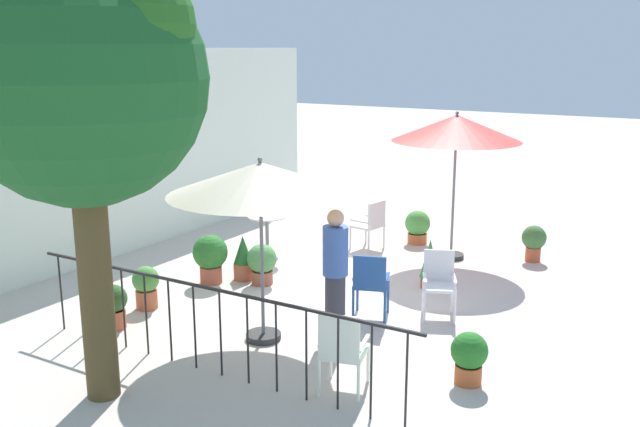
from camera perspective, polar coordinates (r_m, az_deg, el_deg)
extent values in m
plane|color=beige|center=(10.81, 2.41, -5.94)|extent=(60.00, 60.00, 0.00)
cube|color=white|center=(13.02, -15.00, 4.98)|extent=(10.51, 0.30, 3.55)
cube|color=black|center=(7.85, -9.25, -5.94)|extent=(0.03, 5.18, 0.03)
cylinder|color=black|center=(6.87, 7.02, -13.33)|extent=(0.02, 0.02, 1.00)
cylinder|color=black|center=(7.00, 4.18, -12.69)|extent=(0.02, 0.02, 1.00)
cylinder|color=black|center=(7.16, 1.46, -12.06)|extent=(0.02, 0.02, 1.00)
cylinder|color=black|center=(7.33, -1.11, -11.43)|extent=(0.02, 0.02, 1.00)
cylinder|color=black|center=(7.51, -3.56, -10.80)|extent=(0.02, 0.02, 1.00)
cylinder|color=black|center=(7.71, -5.88, -10.19)|extent=(0.02, 0.02, 1.00)
cylinder|color=black|center=(7.92, -8.06, -9.60)|extent=(0.02, 0.02, 1.00)
cylinder|color=black|center=(8.14, -10.13, -9.02)|extent=(0.02, 0.02, 1.00)
cylinder|color=black|center=(8.37, -12.08, -8.47)|extent=(0.02, 0.02, 1.00)
cylinder|color=black|center=(8.62, -13.91, -7.94)|extent=(0.02, 0.02, 1.00)
cylinder|color=black|center=(8.87, -15.64, -7.43)|extent=(0.02, 0.02, 1.00)
cylinder|color=black|center=(9.12, -17.27, -6.94)|extent=(0.02, 0.02, 1.00)
cylinder|color=black|center=(9.39, -18.80, -6.47)|extent=(0.02, 0.02, 1.00)
cylinder|color=black|center=(9.66, -20.25, -6.03)|extent=(0.02, 0.02, 1.00)
cylinder|color=brown|center=(7.51, -17.71, -5.63)|extent=(0.34, 0.34, 2.42)
sphere|color=#1A5323|center=(7.14, -18.90, 10.29)|extent=(2.46, 2.46, 2.46)
sphere|color=#135C22|center=(7.75, -16.50, 8.82)|extent=(1.47, 1.47, 1.47)
sphere|color=#224B28|center=(7.12, -23.98, 10.85)|extent=(1.35, 1.35, 1.35)
sphere|color=#235B1D|center=(6.81, -15.27, 14.56)|extent=(1.23, 1.23, 1.23)
cylinder|color=#2D2D2D|center=(12.41, 10.56, -3.40)|extent=(0.44, 0.44, 0.08)
cylinder|color=slate|center=(12.13, 10.80, 2.03)|extent=(0.04, 0.04, 2.48)
cone|color=#E44940|center=(11.97, 11.01, 6.82)|extent=(2.16, 2.16, 0.44)
sphere|color=slate|center=(11.95, 11.06, 8.00)|extent=(0.06, 0.06, 0.06)
cylinder|color=#2D2D2D|center=(8.97, -4.61, -9.88)|extent=(0.44, 0.44, 0.08)
cylinder|color=slate|center=(8.60, -4.74, -3.24)|extent=(0.04, 0.04, 2.24)
cone|color=beige|center=(8.38, -4.86, 2.84)|extent=(2.25, 2.25, 0.39)
sphere|color=slate|center=(8.34, -4.89, 4.37)|extent=(0.06, 0.06, 0.06)
cylinder|color=white|center=(11.96, -4.33, -0.24)|extent=(0.65, 0.65, 0.02)
cylinder|color=slate|center=(12.06, -4.30, -2.04)|extent=(0.06, 0.06, 0.75)
cylinder|color=slate|center=(12.16, -4.27, -3.68)|extent=(0.36, 0.36, 0.03)
cube|color=silver|center=(12.71, 3.86, -0.98)|extent=(0.57, 0.52, 0.04)
cube|color=silver|center=(12.53, 4.62, -0.06)|extent=(0.47, 0.12, 0.44)
cube|color=silver|center=(12.86, 4.48, -0.27)|extent=(0.11, 0.40, 0.03)
cube|color=silver|center=(12.50, 3.24, -0.65)|extent=(0.11, 0.40, 0.03)
cylinder|color=silver|center=(13.06, 3.73, -1.60)|extent=(0.04, 0.04, 0.41)
cylinder|color=silver|center=(12.71, 2.48, -2.01)|extent=(0.04, 0.04, 0.41)
cylinder|color=silver|center=(12.83, 5.20, -1.90)|extent=(0.04, 0.04, 0.41)
cylinder|color=silver|center=(12.47, 3.96, -2.34)|extent=(0.04, 0.04, 0.41)
cube|color=#245094|center=(9.52, 4.16, -5.77)|extent=(0.55, 0.57, 0.04)
cube|color=#245094|center=(9.27, 4.03, -4.77)|extent=(0.18, 0.43, 0.43)
cube|color=#245094|center=(9.46, 5.44, -5.16)|extent=(0.37, 0.16, 0.03)
cube|color=#245094|center=(9.51, 2.92, -5.01)|extent=(0.37, 0.16, 0.03)
cylinder|color=#245094|center=(9.76, 5.53, -6.79)|extent=(0.04, 0.04, 0.44)
cylinder|color=#245094|center=(9.81, 3.05, -6.64)|extent=(0.04, 0.04, 0.44)
cylinder|color=#245094|center=(9.40, 5.28, -7.60)|extent=(0.04, 0.04, 0.44)
cylinder|color=#245094|center=(9.45, 2.70, -7.44)|extent=(0.04, 0.04, 0.44)
cube|color=white|center=(7.59, 1.97, -11.13)|extent=(0.59, 0.57, 0.04)
cube|color=white|center=(7.28, 1.54, -10.00)|extent=(0.15, 0.43, 0.48)
cube|color=white|center=(7.49, 3.56, -10.47)|extent=(0.44, 0.15, 0.03)
cube|color=white|center=(7.59, 0.43, -10.13)|extent=(0.44, 0.15, 0.03)
cylinder|color=white|center=(7.84, 3.91, -12.11)|extent=(0.04, 0.04, 0.41)
cylinder|color=white|center=(7.93, 0.87, -11.77)|extent=(0.04, 0.04, 0.41)
cylinder|color=white|center=(7.44, 3.13, -13.59)|extent=(0.04, 0.04, 0.41)
cylinder|color=white|center=(7.53, -0.08, -13.20)|extent=(0.04, 0.04, 0.41)
cube|color=white|center=(9.60, 9.64, -5.88)|extent=(0.58, 0.58, 0.04)
cube|color=white|center=(9.71, 9.62, -4.16)|extent=(0.21, 0.39, 0.44)
cube|color=white|center=(9.55, 8.50, -5.18)|extent=(0.38, 0.20, 0.03)
cube|color=white|center=(9.58, 10.84, -5.21)|extent=(0.38, 0.20, 0.03)
cylinder|color=white|center=(9.47, 8.47, -7.57)|extent=(0.04, 0.04, 0.42)
cylinder|color=white|center=(9.50, 10.86, -7.60)|extent=(0.04, 0.04, 0.42)
cylinder|color=white|center=(9.85, 8.36, -6.73)|extent=(0.04, 0.04, 0.42)
cylinder|color=white|center=(9.88, 10.66, -6.77)|extent=(0.04, 0.04, 0.42)
cylinder|color=#BD5D3C|center=(10.19, -13.86, -6.76)|extent=(0.30, 0.30, 0.27)
cylinder|color=#382819|center=(10.15, -13.90, -6.10)|extent=(0.26, 0.26, 0.02)
sphere|color=#4C913D|center=(10.10, -13.96, -5.20)|extent=(0.37, 0.37, 0.37)
sphere|color=gold|center=(10.23, -13.95, -4.65)|extent=(0.10, 0.10, 0.10)
sphere|color=gold|center=(10.03, -13.40, -5.45)|extent=(0.08, 0.08, 0.08)
cylinder|color=#BA5232|center=(12.56, 16.87, -3.17)|extent=(0.25, 0.25, 0.24)
cylinder|color=#382819|center=(12.53, 16.91, -2.69)|extent=(0.22, 0.22, 0.02)
sphere|color=#3E6C34|center=(12.48, 16.97, -1.87)|extent=(0.41, 0.41, 0.41)
cylinder|color=#AA4832|center=(10.86, 8.83, -5.53)|extent=(0.26, 0.26, 0.17)
cylinder|color=#382819|center=(10.83, 8.84, -5.15)|extent=(0.23, 0.23, 0.02)
cone|color=#32833B|center=(10.74, 8.90, -3.61)|extent=(0.30, 0.30, 0.59)
cylinder|color=#AF513B|center=(11.07, -8.82, -4.91)|extent=(0.34, 0.34, 0.27)
cylinder|color=#382819|center=(11.03, -8.85, -4.30)|extent=(0.30, 0.30, 0.02)
sphere|color=#2B6C27|center=(10.96, -8.89, -3.10)|extent=(0.54, 0.54, 0.54)
cylinder|color=#BA5B31|center=(13.23, 7.88, -2.00)|extent=(0.36, 0.36, 0.19)
cylinder|color=#382819|center=(13.21, 7.89, -1.65)|extent=(0.31, 0.31, 0.02)
sphere|color=#499941|center=(13.16, 7.92, -0.77)|extent=(0.47, 0.47, 0.47)
sphere|color=gold|center=(13.22, 8.51, -0.65)|extent=(0.09, 0.09, 0.09)
sphere|color=gold|center=(13.12, 8.46, -0.85)|extent=(0.13, 0.13, 0.13)
sphere|color=gold|center=(13.03, 7.62, -1.07)|extent=(0.10, 0.10, 0.10)
cylinder|color=#B75F41|center=(11.16, -6.22, -4.66)|extent=(0.31, 0.31, 0.26)
cylinder|color=#382819|center=(11.12, -6.24, -4.06)|extent=(0.27, 0.27, 0.02)
cone|color=#28642B|center=(11.06, -6.27, -2.92)|extent=(0.30, 0.30, 0.44)
cylinder|color=#BF563A|center=(9.63, -16.34, -8.21)|extent=(0.30, 0.30, 0.24)
cylinder|color=#382819|center=(9.59, -16.38, -7.58)|extent=(0.26, 0.26, 0.02)
sphere|color=#2C5322|center=(9.53, -16.45, -6.64)|extent=(0.37, 0.37, 0.37)
cylinder|color=#99513A|center=(10.93, -4.71, -5.17)|extent=(0.33, 0.33, 0.21)
cylinder|color=#382819|center=(10.90, -4.72, -4.69)|extent=(0.29, 0.29, 0.02)
sphere|color=#4C8B46|center=(10.83, -4.74, -3.66)|extent=(0.46, 0.46, 0.46)
cylinder|color=#BB5A2E|center=(8.00, 11.92, -12.62)|extent=(0.29, 0.29, 0.21)
cylinder|color=#382819|center=(7.96, 11.95, -12.00)|extent=(0.26, 0.26, 0.02)
sphere|color=#267123|center=(7.89, 12.02, -10.80)|extent=(0.40, 0.40, 0.40)
cylinder|color=#33333D|center=(8.97, 1.23, -7.38)|extent=(0.26, 0.26, 0.79)
cylinder|color=#3B5DAA|center=(8.75, 1.26, -3.04)|extent=(0.45, 0.45, 0.63)
sphere|color=tan|center=(8.64, 1.27, -0.37)|extent=(0.21, 0.21, 0.21)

